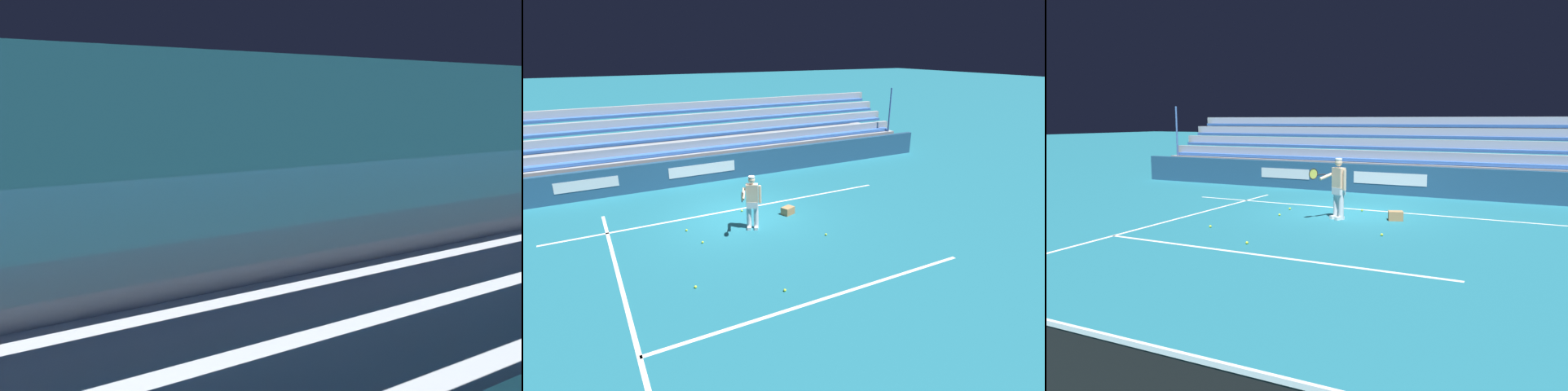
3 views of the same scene
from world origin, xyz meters
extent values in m
plane|color=#1E6B7F|center=(0.00, 0.00, 0.00)|extent=(160.00, 160.00, 0.00)
cube|color=white|center=(0.00, -0.50, 0.00)|extent=(12.00, 0.10, 0.01)
cube|color=white|center=(4.11, 4.00, 0.00)|extent=(0.10, 12.00, 0.01)
cube|color=white|center=(0.00, 5.50, 0.00)|extent=(8.22, 0.10, 0.01)
cube|color=navy|center=(0.00, -4.05, 0.55)|extent=(22.99, 0.24, 1.10)
cube|color=silver|center=(0.02, -3.93, 0.61)|extent=(2.80, 0.01, 0.44)
cube|color=silver|center=(4.41, -3.93, 0.61)|extent=(2.20, 0.01, 0.40)
cube|color=#9EA3A8|center=(0.00, -6.25, 0.55)|extent=(21.84, 3.20, 1.10)
cube|color=blue|center=(0.00, -5.05, 1.18)|extent=(21.41, 0.40, 0.12)
cube|color=#9EA3A8|center=(0.00, -5.33, 1.33)|extent=(21.84, 0.24, 0.45)
cube|color=blue|center=(0.00, -5.85, 1.63)|extent=(21.41, 0.40, 0.12)
cube|color=#9EA3A8|center=(0.00, -6.13, 1.77)|extent=(21.84, 0.24, 0.45)
cube|color=blue|center=(0.00, -6.65, 2.08)|extent=(21.41, 0.40, 0.12)
cube|color=#9EA3A8|center=(0.00, -6.93, 2.23)|extent=(21.84, 0.24, 0.45)
cube|color=blue|center=(0.00, -7.45, 2.53)|extent=(21.41, 0.40, 0.12)
cube|color=#9EA3A8|center=(0.00, -7.73, 2.67)|extent=(21.84, 0.24, 0.45)
cylinder|color=#4C70B2|center=(-10.59, -4.75, 1.70)|extent=(0.08, 0.08, 3.40)
cylinder|color=silver|center=(-0.12, 1.24, 0.44)|extent=(0.15, 0.15, 0.88)
cylinder|color=silver|center=(0.08, 1.15, 0.44)|extent=(0.15, 0.15, 0.88)
cube|color=white|center=(-0.09, 1.30, 0.04)|extent=(0.22, 0.30, 0.09)
cube|color=white|center=(0.11, 1.20, 0.04)|extent=(0.22, 0.30, 0.09)
cube|color=silver|center=(-0.02, 1.19, 0.80)|extent=(0.40, 0.35, 0.20)
cube|color=beige|center=(-0.02, 1.19, 1.17)|extent=(0.42, 0.35, 0.58)
sphere|color=beige|center=(-0.02, 1.20, 1.60)|extent=(0.21, 0.21, 0.21)
cylinder|color=white|center=(-0.02, 1.20, 1.69)|extent=(0.20, 0.20, 0.05)
cylinder|color=beige|center=(-0.24, 1.30, 1.13)|extent=(0.09, 0.09, 0.56)
cylinder|color=beige|center=(0.29, 1.27, 1.22)|extent=(0.34, 0.56, 0.24)
cylinder|color=black|center=(0.39, 1.48, 1.27)|extent=(0.16, 0.28, 0.03)
torus|color=black|center=(0.52, 1.73, 1.31)|extent=(0.16, 0.29, 0.31)
cylinder|color=#D6D14C|center=(0.52, 1.73, 1.31)|extent=(0.12, 0.25, 0.27)
cube|color=#A87F51|center=(-1.54, 0.70, 0.13)|extent=(0.48, 0.42, 0.26)
sphere|color=#CCE533|center=(1.71, 1.51, 0.03)|extent=(0.07, 0.07, 0.07)
sphere|color=#CCE533|center=(0.74, 4.82, 0.03)|extent=(0.07, 0.07, 0.07)
sphere|color=#CCE533|center=(2.55, 3.72, 0.03)|extent=(0.07, 0.07, 0.07)
sphere|color=#CCE533|center=(1.91, 0.47, 0.03)|extent=(0.07, 0.07, 0.07)
sphere|color=#CCE533|center=(-1.77, 2.73, 0.03)|extent=(0.07, 0.07, 0.07)
sphere|color=#CCE533|center=(-0.22, -0.23, 0.03)|extent=(0.07, 0.07, 0.07)
camera|label=1|loc=(-7.78, -9.80, 2.72)|focal=42.00mm
camera|label=2|loc=(4.53, 12.05, 5.36)|focal=28.00mm
camera|label=3|loc=(-5.29, 14.32, 2.79)|focal=35.00mm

